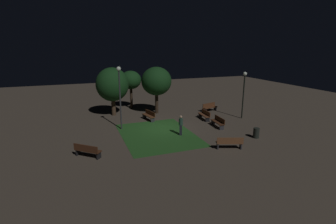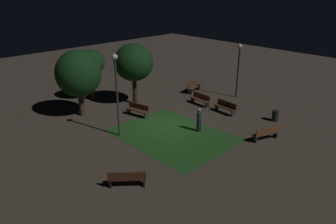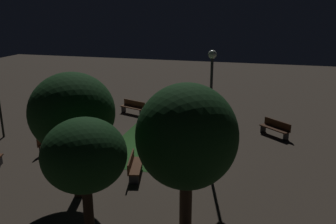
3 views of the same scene
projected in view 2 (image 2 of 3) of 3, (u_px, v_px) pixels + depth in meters
ground_plane at (169, 126)px, 22.18m from camera, size 60.00×60.00×0.00m
grass_lawn at (173, 135)px, 20.74m from camera, size 7.43×5.61×0.01m
bench_front_right at (226, 107)px, 24.15m from camera, size 1.83×0.61×0.88m
bench_front_left at (200, 99)px, 25.80m from camera, size 1.83×0.59×0.88m
bench_near_trees at (138, 109)px, 23.65m from camera, size 1.86×0.87×0.88m
bench_by_lamp at (127, 178)px, 15.39m from camera, size 1.55×1.67×0.88m
bench_path_side at (266, 133)px, 19.96m from camera, size 1.07×1.86×0.88m
bench_lawn_edge at (193, 87)px, 28.80m from camera, size 0.96×1.86×0.88m
tree_left_canopy at (78, 74)px, 22.76m from camera, size 3.21×3.21×4.83m
tree_lawn_side at (90, 63)px, 25.74m from camera, size 2.30×2.30×4.23m
tree_back_left at (134, 63)px, 24.98m from camera, size 3.08×3.08×4.83m
lamp_post_path_center at (239, 62)px, 26.55m from camera, size 0.36×0.36×4.51m
lamp_post_plaza_west at (116, 83)px, 19.43m from camera, size 0.36×0.36×5.27m
trash_bin at (275, 116)px, 22.79m from camera, size 0.46×0.46×0.79m
pedestrian at (199, 119)px, 21.02m from camera, size 0.34×0.32×1.61m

